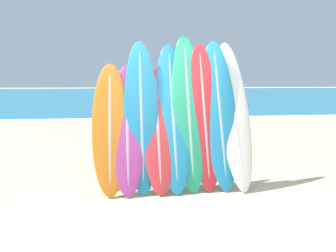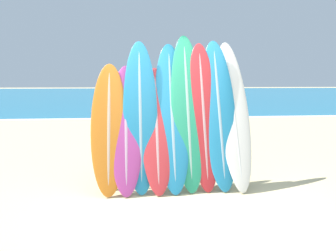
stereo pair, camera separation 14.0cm
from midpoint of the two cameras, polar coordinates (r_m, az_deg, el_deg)
ground_plane at (r=4.79m, az=1.99°, el=-13.10°), size 160.00×160.00×0.00m
ocean_water at (r=44.23m, az=-6.53°, el=5.64°), size 120.00×60.00×0.01m
surfboard_rack at (r=5.28m, az=0.37°, el=-5.69°), size 2.34×0.04×0.87m
surfboard_slot_0 at (r=5.18m, az=-10.83°, el=-0.13°), size 0.56×0.97×2.01m
surfboard_slot_1 at (r=5.17m, az=-7.88°, el=-0.24°), size 0.52×1.03×1.98m
surfboard_slot_2 at (r=5.22m, az=-5.44°, el=2.14°), size 0.55×1.03×2.39m
surfboard_slot_3 at (r=5.19m, az=-2.56°, el=-0.35°), size 0.51×1.01×1.94m
surfboard_slot_4 at (r=5.29m, az=0.08°, el=2.10°), size 0.56×1.17×2.36m
surfboard_slot_5 at (r=5.32m, az=2.85°, el=2.87°), size 0.54×1.06×2.50m
surfboard_slot_6 at (r=5.35m, az=5.56°, el=2.13°), size 0.51×0.97×2.36m
surfboard_slot_7 at (r=5.42m, az=8.23°, el=2.45°), size 0.55×1.06×2.42m
surfboard_slot_8 at (r=5.52m, az=10.66°, el=2.48°), size 0.51×1.28×2.41m
person_near_water at (r=12.62m, az=-0.28°, el=4.46°), size 0.23×0.29×1.75m
person_mid_beach at (r=8.82m, az=1.40°, el=3.06°), size 0.30×0.24×1.78m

